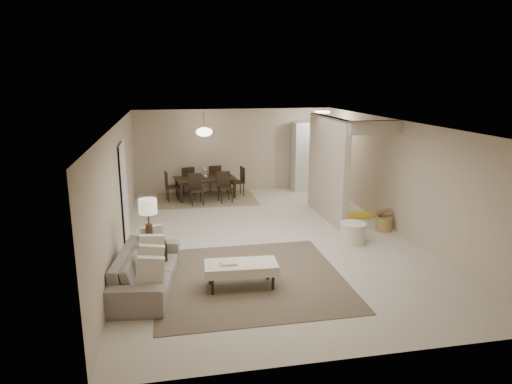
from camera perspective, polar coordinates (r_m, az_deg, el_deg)
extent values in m
plane|color=beige|center=(9.97, 1.26, -5.79)|extent=(9.00, 9.00, 0.00)
plane|color=white|center=(9.42, 1.35, 8.67)|extent=(9.00, 9.00, 0.00)
plane|color=#C6B095|center=(13.97, -2.65, 5.22)|extent=(6.00, 0.00, 6.00)
plane|color=#C6B095|center=(9.46, -16.75, 0.42)|extent=(0.00, 9.00, 9.00)
plane|color=#C6B095|center=(10.66, 17.27, 1.86)|extent=(0.00, 9.00, 9.00)
cube|color=#C6B095|center=(11.29, 8.91, 2.98)|extent=(0.15, 2.50, 2.50)
cube|color=black|center=(10.09, -16.18, -0.06)|extent=(0.04, 0.90, 2.04)
cube|color=silver|center=(14.20, 7.02, 4.46)|extent=(1.20, 0.55, 2.10)
cylinder|color=white|center=(13.13, 8.28, 9.85)|extent=(0.44, 0.44, 0.05)
cube|color=brown|center=(8.05, -0.78, -10.73)|extent=(3.20, 3.20, 0.01)
imported|color=gray|center=(7.83, -13.54, -9.36)|extent=(2.29, 1.15, 0.64)
cube|color=beige|center=(7.61, -1.89, -9.43)|extent=(1.22, 0.61, 0.16)
cylinder|color=black|center=(7.46, -5.47, -11.78)|extent=(0.05, 0.05, 0.27)
cylinder|color=black|center=(7.61, 2.14, -11.21)|extent=(0.05, 0.05, 0.27)
cylinder|color=black|center=(7.82, -5.77, -10.53)|extent=(0.05, 0.05, 0.27)
cylinder|color=black|center=(7.96, 1.48, -10.01)|extent=(0.05, 0.05, 0.27)
cube|color=black|center=(8.43, -13.03, -7.80)|extent=(0.60, 0.60, 0.59)
cylinder|color=#4B3520|center=(8.28, -13.20, -4.95)|extent=(0.12, 0.12, 0.30)
cylinder|color=#4B3520|center=(8.20, -13.30, -3.10)|extent=(0.03, 0.03, 0.26)
cylinder|color=beige|center=(8.14, -13.38, -1.75)|extent=(0.32, 0.32, 0.26)
cylinder|color=beige|center=(9.85, 12.01, -5.03)|extent=(0.55, 0.55, 0.43)
cylinder|color=olive|center=(10.82, 15.69, -3.87)|extent=(0.46, 0.46, 0.31)
cube|color=#867653|center=(13.34, -6.27, -0.73)|extent=(2.80, 2.10, 0.01)
imported|color=black|center=(13.27, -6.31, 0.50)|extent=(1.83, 1.19, 0.60)
imported|color=silver|center=(13.19, -6.35, 2.06)|extent=(0.15, 0.15, 0.14)
cube|color=yellow|center=(11.84, 12.45, -2.88)|extent=(0.96, 0.62, 0.01)
cylinder|color=#4B3520|center=(12.95, -6.54, 8.92)|extent=(0.02, 0.02, 0.50)
ellipsoid|color=#FFEAC6|center=(12.99, -6.50, 7.47)|extent=(0.46, 0.46, 0.25)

